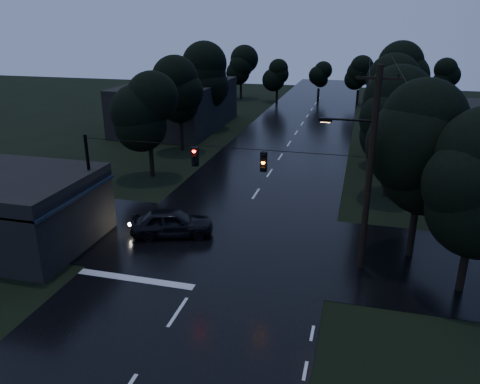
% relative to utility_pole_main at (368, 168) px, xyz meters
% --- Properties ---
extents(main_road, '(12.00, 120.00, 0.02)m').
position_rel_utility_pole_main_xyz_m(main_road, '(-7.41, 19.00, -5.26)').
color(main_road, black).
rests_on(main_road, ground).
extents(cross_street, '(60.00, 9.00, 0.02)m').
position_rel_utility_pole_main_xyz_m(cross_street, '(-7.41, 1.00, -5.26)').
color(cross_street, black).
rests_on(cross_street, ground).
extents(building_far_right, '(10.00, 14.00, 4.40)m').
position_rel_utility_pole_main_xyz_m(building_far_right, '(6.59, 23.00, -3.06)').
color(building_far_right, black).
rests_on(building_far_right, ground).
extents(building_far_left, '(10.00, 16.00, 5.00)m').
position_rel_utility_pole_main_xyz_m(building_far_left, '(-21.41, 29.00, -2.76)').
color(building_far_left, black).
rests_on(building_far_left, ground).
extents(utility_pole_main, '(3.50, 0.30, 10.00)m').
position_rel_utility_pole_main_xyz_m(utility_pole_main, '(0.00, 0.00, 0.00)').
color(utility_pole_main, black).
rests_on(utility_pole_main, ground).
extents(utility_pole_far, '(2.00, 0.30, 7.50)m').
position_rel_utility_pole_main_xyz_m(utility_pole_far, '(0.89, 17.00, -1.38)').
color(utility_pole_far, black).
rests_on(utility_pole_far, ground).
extents(anchor_pole_left, '(0.18, 0.18, 6.00)m').
position_rel_utility_pole_main_xyz_m(anchor_pole_left, '(-14.91, 0.00, -2.26)').
color(anchor_pole_left, black).
rests_on(anchor_pole_left, ground).
extents(span_signals, '(15.00, 0.37, 1.12)m').
position_rel_utility_pole_main_xyz_m(span_signals, '(-6.85, -0.01, -0.01)').
color(span_signals, black).
rests_on(span_signals, ground).
extents(tree_corner_near, '(4.48, 4.48, 9.44)m').
position_rel_utility_pole_main_xyz_m(tree_corner_near, '(2.59, 2.00, 0.74)').
color(tree_corner_near, black).
rests_on(tree_corner_near, ground).
extents(tree_corner_far, '(3.92, 3.92, 8.26)m').
position_rel_utility_pole_main_xyz_m(tree_corner_far, '(4.59, -1.00, -0.02)').
color(tree_corner_far, black).
rests_on(tree_corner_far, ground).
extents(tree_left_a, '(3.92, 3.92, 8.26)m').
position_rel_utility_pole_main_xyz_m(tree_left_a, '(-16.41, 11.00, -0.02)').
color(tree_left_a, black).
rests_on(tree_left_a, ground).
extents(tree_left_b, '(4.20, 4.20, 8.85)m').
position_rel_utility_pole_main_xyz_m(tree_left_b, '(-17.01, 19.00, 0.36)').
color(tree_left_b, black).
rests_on(tree_left_b, ground).
extents(tree_left_c, '(4.48, 4.48, 9.44)m').
position_rel_utility_pole_main_xyz_m(tree_left_c, '(-17.61, 29.00, 0.74)').
color(tree_left_c, black).
rests_on(tree_left_c, ground).
extents(tree_right_a, '(4.20, 4.20, 8.85)m').
position_rel_utility_pole_main_xyz_m(tree_right_a, '(1.59, 11.00, 0.36)').
color(tree_right_a, black).
rests_on(tree_right_a, ground).
extents(tree_right_b, '(4.48, 4.48, 9.44)m').
position_rel_utility_pole_main_xyz_m(tree_right_b, '(2.19, 19.00, 0.74)').
color(tree_right_b, black).
rests_on(tree_right_b, ground).
extents(tree_right_c, '(4.76, 4.76, 10.03)m').
position_rel_utility_pole_main_xyz_m(tree_right_c, '(2.79, 29.00, 1.11)').
color(tree_right_c, black).
rests_on(tree_right_c, ground).
extents(car, '(5.08, 3.30, 1.61)m').
position_rel_utility_pole_main_xyz_m(car, '(-10.58, 1.12, -4.45)').
color(car, black).
rests_on(car, ground).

